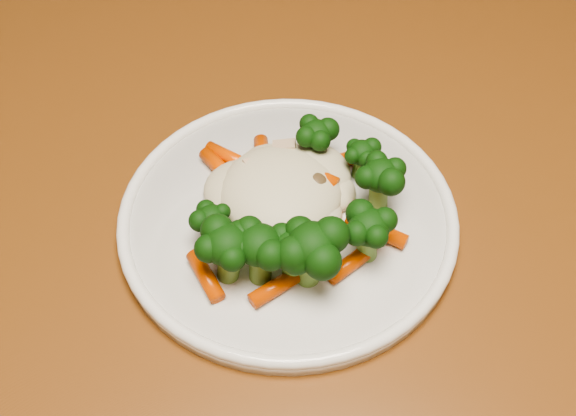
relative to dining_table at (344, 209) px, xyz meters
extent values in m
plane|color=brown|center=(0.17, 0.31, -0.66)|extent=(3.00, 3.00, 0.00)
cube|color=brown|center=(0.00, 0.00, 0.07)|extent=(1.36, 0.97, 0.04)
cube|color=brown|center=(0.54, 0.42, -0.30)|extent=(0.07, 0.07, 0.71)
cylinder|color=white|center=(-0.09, -0.06, 0.10)|extent=(0.26, 0.26, 0.01)
ellipsoid|color=beige|center=(-0.09, -0.05, 0.12)|extent=(0.11, 0.10, 0.04)
ellipsoid|color=black|center=(-0.15, -0.10, 0.13)|extent=(0.05, 0.05, 0.05)
ellipsoid|color=black|center=(-0.11, -0.11, 0.12)|extent=(0.05, 0.05, 0.04)
ellipsoid|color=black|center=(-0.05, -0.12, 0.12)|extent=(0.05, 0.05, 0.04)
ellipsoid|color=black|center=(-0.02, -0.08, 0.12)|extent=(0.05, 0.05, 0.04)
ellipsoid|color=black|center=(-0.02, -0.05, 0.12)|extent=(0.04, 0.04, 0.03)
ellipsoid|color=black|center=(-0.04, -0.02, 0.12)|extent=(0.04, 0.04, 0.04)
ellipsoid|color=black|center=(-0.15, -0.06, 0.12)|extent=(0.04, 0.04, 0.03)
ellipsoid|color=black|center=(-0.13, -0.10, 0.13)|extent=(0.05, 0.05, 0.05)
ellipsoid|color=black|center=(-0.10, -0.12, 0.13)|extent=(0.06, 0.06, 0.05)
cylinder|color=#E94F05|center=(-0.12, 0.00, 0.11)|extent=(0.02, 0.05, 0.01)
cylinder|color=#E94F05|center=(-0.08, 0.00, 0.11)|extent=(0.02, 0.04, 0.01)
cylinder|color=#E94F05|center=(-0.03, -0.03, 0.11)|extent=(0.04, 0.02, 0.01)
cylinder|color=#E94F05|center=(-0.17, -0.09, 0.11)|extent=(0.01, 0.04, 0.01)
cylinder|color=#E94F05|center=(-0.13, -0.12, 0.11)|extent=(0.04, 0.02, 0.01)
cylinder|color=#E94F05|center=(-0.07, -0.13, 0.11)|extent=(0.04, 0.02, 0.01)
cylinder|color=#E94F05|center=(-0.03, -0.11, 0.11)|extent=(0.04, 0.05, 0.01)
cylinder|color=#E94F05|center=(-0.06, -0.04, 0.12)|extent=(0.04, 0.04, 0.01)
cylinder|color=#E94F05|center=(-0.11, -0.04, 0.12)|extent=(0.02, 0.04, 0.01)
cylinder|color=#E94F05|center=(-0.11, 0.01, 0.11)|extent=(0.03, 0.05, 0.01)
cylinder|color=#E94F05|center=(-0.08, -0.01, 0.11)|extent=(0.04, 0.04, 0.01)
ellipsoid|color=brown|center=(-0.09, -0.05, 0.12)|extent=(0.02, 0.02, 0.02)
ellipsoid|color=brown|center=(-0.06, -0.06, 0.12)|extent=(0.02, 0.02, 0.01)
ellipsoid|color=brown|center=(-0.10, -0.05, 0.12)|extent=(0.02, 0.02, 0.02)
cube|color=#D0AF8A|center=(-0.10, -0.02, 0.12)|extent=(0.02, 0.02, 0.01)
cube|color=#D0AF8A|center=(-0.07, -0.01, 0.12)|extent=(0.02, 0.02, 0.01)
camera|label=1|loc=(-0.23, -0.38, 0.54)|focal=45.00mm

